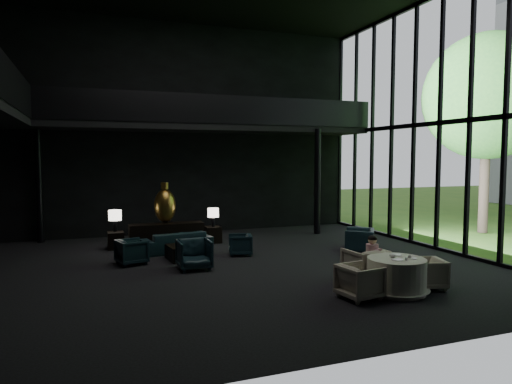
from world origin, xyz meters
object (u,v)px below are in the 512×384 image
object	(u,v)px
lounge_armchair_west	(132,251)
dining_chair_north	(365,261)
table_lamp_left	(115,216)
child	(372,249)
table_lamp_right	(213,213)
dining_table	(396,278)
window_armchair	(360,237)
console	(167,235)
dining_chair_west	(360,279)
sofa	(177,238)
lounge_armchair_south	(194,251)
coffee_table	(185,252)
dining_chair_east	(426,273)
lounge_armchair_east	(240,245)
side_table_right	(213,235)
bronze_urn	(165,205)
side_table_left	(116,240)

from	to	relation	value
lounge_armchair_west	dining_chair_north	world-z (taller)	dining_chair_north
table_lamp_left	child	xyz separation A→B (m)	(5.52, -6.14, -0.28)
table_lamp_right	dining_table	size ratio (longest dim) A/B	0.45
window_armchair	dining_chair_north	size ratio (longest dim) A/B	0.98
console	dining_chair_west	xyz separation A→B (m)	(2.85, -6.98, 0.02)
console	table_lamp_left	size ratio (longest dim) A/B	3.50
sofa	lounge_armchair_south	world-z (taller)	lounge_armchair_south
coffee_table	dining_chair_east	bearing A→B (deg)	-46.53
table_lamp_left	lounge_armchair_east	world-z (taller)	table_lamp_left
console	side_table_right	bearing A→B (deg)	3.68
console	table_lamp_right	world-z (taller)	table_lamp_right
coffee_table	child	bearing A→B (deg)	-45.11
bronze_urn	table_lamp_right	distance (m)	1.64
side_table_left	dining_chair_east	bearing A→B (deg)	-48.07
coffee_table	dining_chair_east	size ratio (longest dim) A/B	1.29
coffee_table	dining_chair_east	world-z (taller)	dining_chair_east
window_armchair	dining_table	world-z (taller)	window_armchair
lounge_armchair_east	child	world-z (taller)	child
coffee_table	window_armchair	bearing A→B (deg)	-5.58
bronze_urn	lounge_armchair_south	xyz separation A→B (m)	(0.17, -3.60, -0.85)
sofa	dining_chair_west	size ratio (longest dim) A/B	2.74
console	window_armchair	distance (m)	6.26
bronze_urn	sofa	world-z (taller)	bronze_urn
lounge_armchair_east	dining_chair_west	size ratio (longest dim) A/B	0.75
table_lamp_left	bronze_urn	bearing A→B (deg)	-0.38
sofa	console	bearing A→B (deg)	-90.11
side_table_right	lounge_armchair_south	xyz separation A→B (m)	(-1.43, -3.44, 0.20)
bronze_urn	dining_chair_north	distance (m)	7.22
sofa	dining_chair_west	world-z (taller)	sofa
side_table_left	lounge_armchair_west	size ratio (longest dim) A/B	0.74
side_table_left	side_table_right	xyz separation A→B (m)	(3.20, -0.03, 0.00)
coffee_table	dining_chair_east	xyz separation A→B (m)	(4.50, -4.75, 0.15)
lounge_armchair_east	dining_chair_east	bearing A→B (deg)	44.94
dining_chair_west	child	world-z (taller)	child
table_lamp_left	dining_chair_west	distance (m)	8.54
table_lamp_right	coffee_table	distance (m)	2.73
table_lamp_left	side_table_right	size ratio (longest dim) A/B	1.23
window_armchair	child	size ratio (longest dim) A/B	1.49
side_table_right	dining_table	bearing A→B (deg)	-72.23
lounge_armchair_west	window_armchair	distance (m)	6.99
window_armchair	coffee_table	world-z (taller)	window_armchair
window_armchair	child	xyz separation A→B (m)	(-1.76, -3.22, 0.35)
dining_chair_north	child	xyz separation A→B (m)	(0.20, -0.00, 0.28)
lounge_armchair_east	dining_chair_west	bearing A→B (deg)	25.84
lounge_armchair_south	coffee_table	bearing A→B (deg)	90.12
console	lounge_armchair_west	world-z (taller)	console
dining_chair_north	lounge_armchair_east	bearing A→B (deg)	-68.63
lounge_armchair_east	coffee_table	size ratio (longest dim) A/B	0.66
console	lounge_armchair_east	xyz separation A→B (m)	(1.85, -2.11, -0.08)
table_lamp_right	dining_chair_west	size ratio (longest dim) A/B	0.79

